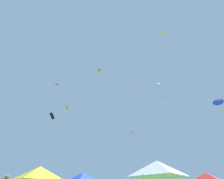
{
  "coord_description": "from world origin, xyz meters",
  "views": [
    {
      "loc": [
        0.5,
        -4.14,
        1.47
      ],
      "look_at": [
        1.04,
        14.45,
        15.24
      ],
      "focal_mm": 23.17,
      "sensor_mm": 36.0,
      "label": 1
    }
  ],
  "objects_px": {
    "kite_yellow_delta": "(158,83)",
    "kite_orange_diamond": "(67,108)",
    "kite_red_delta": "(128,91)",
    "canopy_tent_yellow": "(39,173)",
    "canopy_tent_blue": "(82,179)",
    "kite_blue_delta": "(218,102)",
    "kite_black_box": "(52,116)",
    "kite_white_delta": "(166,104)",
    "kite_yellow_diamond": "(164,33)",
    "canopy_tent_white": "(158,169)",
    "kite_red_diamond": "(57,84)",
    "kite_orange_box": "(99,71)",
    "canopy_tent_red": "(207,179)",
    "kite_pink_diamond": "(133,133)"
  },
  "relations": [
    {
      "from": "kite_white_delta",
      "to": "kite_pink_diamond",
      "type": "bearing_deg",
      "value": -131.67
    },
    {
      "from": "canopy_tent_blue",
      "to": "kite_yellow_delta",
      "type": "distance_m",
      "value": 35.74
    },
    {
      "from": "kite_red_delta",
      "to": "kite_yellow_delta",
      "type": "bearing_deg",
      "value": -6.72
    },
    {
      "from": "canopy_tent_white",
      "to": "kite_white_delta",
      "type": "height_order",
      "value": "kite_white_delta"
    },
    {
      "from": "kite_yellow_delta",
      "to": "kite_white_delta",
      "type": "distance_m",
      "value": 8.5
    },
    {
      "from": "canopy_tent_yellow",
      "to": "canopy_tent_white",
      "type": "relative_size",
      "value": 0.94
    },
    {
      "from": "canopy_tent_blue",
      "to": "kite_orange_diamond",
      "type": "bearing_deg",
      "value": 113.26
    },
    {
      "from": "canopy_tent_blue",
      "to": "kite_red_delta",
      "type": "relative_size",
      "value": 3.94
    },
    {
      "from": "kite_yellow_delta",
      "to": "kite_red_delta",
      "type": "xyz_separation_m",
      "value": [
        -8.79,
        1.04,
        -2.38
      ]
    },
    {
      "from": "kite_white_delta",
      "to": "kite_red_delta",
      "type": "height_order",
      "value": "kite_red_delta"
    },
    {
      "from": "canopy_tent_white",
      "to": "kite_black_box",
      "type": "distance_m",
      "value": 21.78
    },
    {
      "from": "kite_pink_diamond",
      "to": "kite_blue_delta",
      "type": "distance_m",
      "value": 10.03
    },
    {
      "from": "kite_white_delta",
      "to": "kite_red_diamond",
      "type": "height_order",
      "value": "kite_red_diamond"
    },
    {
      "from": "canopy_tent_red",
      "to": "kite_red_diamond",
      "type": "bearing_deg",
      "value": 144.5
    },
    {
      "from": "kite_yellow_diamond",
      "to": "kite_red_diamond",
      "type": "height_order",
      "value": "kite_red_diamond"
    },
    {
      "from": "canopy_tent_blue",
      "to": "kite_yellow_diamond",
      "type": "xyz_separation_m",
      "value": [
        9.13,
        -1.65,
        16.76
      ]
    },
    {
      "from": "kite_blue_delta",
      "to": "kite_red_delta",
      "type": "bearing_deg",
      "value": 106.83
    },
    {
      "from": "canopy_tent_yellow",
      "to": "canopy_tent_red",
      "type": "bearing_deg",
      "value": -3.31
    },
    {
      "from": "kite_black_box",
      "to": "kite_orange_diamond",
      "type": "bearing_deg",
      "value": 90.1
    },
    {
      "from": "kite_yellow_delta",
      "to": "kite_orange_diamond",
      "type": "height_order",
      "value": "kite_yellow_delta"
    },
    {
      "from": "canopy_tent_yellow",
      "to": "kite_blue_delta",
      "type": "height_order",
      "value": "kite_blue_delta"
    },
    {
      "from": "canopy_tent_yellow",
      "to": "canopy_tent_blue",
      "type": "height_order",
      "value": "canopy_tent_yellow"
    },
    {
      "from": "canopy_tent_blue",
      "to": "kite_white_delta",
      "type": "relative_size",
      "value": 1.7
    },
    {
      "from": "kite_yellow_delta",
      "to": "kite_blue_delta",
      "type": "relative_size",
      "value": 1.15
    },
    {
      "from": "kite_black_box",
      "to": "kite_yellow_diamond",
      "type": "bearing_deg",
      "value": -38.57
    },
    {
      "from": "canopy_tent_white",
      "to": "kite_red_diamond",
      "type": "height_order",
      "value": "kite_red_diamond"
    },
    {
      "from": "kite_yellow_diamond",
      "to": "kite_black_box",
      "type": "xyz_separation_m",
      "value": [
        -17.89,
        14.27,
        -5.56
      ]
    },
    {
      "from": "kite_yellow_diamond",
      "to": "kite_blue_delta",
      "type": "xyz_separation_m",
      "value": [
        4.37,
        1.87,
        -9.66
      ]
    },
    {
      "from": "kite_white_delta",
      "to": "kite_red_delta",
      "type": "distance_m",
      "value": 10.68
    },
    {
      "from": "kite_orange_box",
      "to": "kite_blue_delta",
      "type": "relative_size",
      "value": 2.35
    },
    {
      "from": "canopy_tent_red",
      "to": "kite_black_box",
      "type": "bearing_deg",
      "value": 148.0
    },
    {
      "from": "kite_blue_delta",
      "to": "kite_red_diamond",
      "type": "relative_size",
      "value": 1.28
    },
    {
      "from": "canopy_tent_yellow",
      "to": "canopy_tent_blue",
      "type": "bearing_deg",
      "value": -23.26
    },
    {
      "from": "kite_pink_diamond",
      "to": "kite_black_box",
      "type": "xyz_separation_m",
      "value": [
        -13.67,
        7.51,
        5.83
      ]
    },
    {
      "from": "canopy_tent_blue",
      "to": "kite_orange_box",
      "type": "height_order",
      "value": "kite_orange_box"
    },
    {
      "from": "canopy_tent_yellow",
      "to": "kite_yellow_diamond",
      "type": "relative_size",
      "value": 2.53
    },
    {
      "from": "canopy_tent_yellow",
      "to": "kite_black_box",
      "type": "relative_size",
      "value": 2.7
    },
    {
      "from": "kite_orange_diamond",
      "to": "canopy_tent_white",
      "type": "bearing_deg",
      "value": -54.01
    },
    {
      "from": "canopy_tent_yellow",
      "to": "kite_orange_diamond",
      "type": "distance_m",
      "value": 25.47
    },
    {
      "from": "canopy_tent_white",
      "to": "kite_orange_diamond",
      "type": "distance_m",
      "value": 29.82
    },
    {
      "from": "canopy_tent_white",
      "to": "kite_orange_box",
      "type": "distance_m",
      "value": 19.03
    },
    {
      "from": "canopy_tent_blue",
      "to": "kite_red_delta",
      "type": "height_order",
      "value": "kite_red_delta"
    },
    {
      "from": "canopy_tent_blue",
      "to": "kite_red_diamond",
      "type": "xyz_separation_m",
      "value": [
        -11.24,
        16.04,
        21.57
      ]
    },
    {
      "from": "kite_white_delta",
      "to": "kite_red_diamond",
      "type": "bearing_deg",
      "value": -177.43
    },
    {
      "from": "canopy_tent_red",
      "to": "kite_yellow_delta",
      "type": "height_order",
      "value": "kite_yellow_delta"
    },
    {
      "from": "kite_orange_diamond",
      "to": "kite_blue_delta",
      "type": "relative_size",
      "value": 2.22
    },
    {
      "from": "kite_white_delta",
      "to": "kite_yellow_delta",
      "type": "bearing_deg",
      "value": 78.45
    },
    {
      "from": "kite_orange_diamond",
      "to": "kite_orange_box",
      "type": "relative_size",
      "value": 0.94
    },
    {
      "from": "kite_red_diamond",
      "to": "kite_black_box",
      "type": "distance_m",
      "value": 11.2
    },
    {
      "from": "canopy_tent_blue",
      "to": "kite_orange_diamond",
      "type": "xyz_separation_m",
      "value": [
        -8.77,
        20.41,
        17.2
      ]
    }
  ]
}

